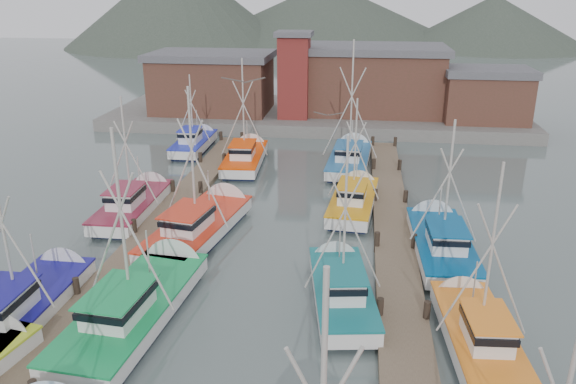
# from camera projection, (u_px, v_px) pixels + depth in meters

# --- Properties ---
(ground) EXTENTS (260.00, 260.00, 0.00)m
(ground) POSITION_uv_depth(u_px,v_px,m) (254.00, 290.00, 27.27)
(ground) COLOR #4D5C59
(ground) RESTS_ON ground
(dock_left) EXTENTS (2.30, 46.00, 1.50)m
(dock_left) POSITION_uv_depth(u_px,v_px,m) (146.00, 243.00, 31.81)
(dock_left) COLOR brown
(dock_left) RESTS_ON ground
(dock_right) EXTENTS (2.30, 46.00, 1.50)m
(dock_right) POSITION_uv_depth(u_px,v_px,m) (396.00, 257.00, 30.11)
(dock_right) COLOR brown
(dock_right) RESTS_ON ground
(quay) EXTENTS (44.00, 16.00, 1.20)m
(quay) POSITION_uv_depth(u_px,v_px,m) (316.00, 115.00, 61.49)
(quay) COLOR gray
(quay) RESTS_ON ground
(shed_left) EXTENTS (12.72, 8.48, 6.20)m
(shed_left) POSITION_uv_depth(u_px,v_px,m) (212.00, 82.00, 59.67)
(shed_left) COLOR brown
(shed_left) RESTS_ON quay
(shed_center) EXTENTS (14.84, 9.54, 6.90)m
(shed_center) POSITION_uv_depth(u_px,v_px,m) (373.00, 79.00, 59.35)
(shed_center) COLOR brown
(shed_center) RESTS_ON quay
(shed_right) EXTENTS (8.48, 6.36, 5.20)m
(shed_right) POSITION_uv_depth(u_px,v_px,m) (485.00, 94.00, 55.52)
(shed_right) COLOR brown
(shed_right) RESTS_ON quay
(lookout_tower) EXTENTS (3.60, 3.60, 8.50)m
(lookout_tower) POSITION_uv_depth(u_px,v_px,m) (294.00, 74.00, 56.30)
(lookout_tower) COLOR maroon
(lookout_tower) RESTS_ON quay
(distant_hills) EXTENTS (175.00, 140.00, 42.00)m
(distant_hills) POSITION_uv_depth(u_px,v_px,m) (294.00, 44.00, 142.89)
(distant_hills) COLOR #455042
(distant_hills) RESTS_ON ground
(boat_4) EXTENTS (4.11, 10.61, 9.81)m
(boat_4) POSITION_uv_depth(u_px,v_px,m) (140.00, 302.00, 24.98)
(boat_4) COLOR #101735
(boat_4) RESTS_ON ground
(boat_5) EXTENTS (3.69, 8.48, 8.77)m
(boat_5) POSITION_uv_depth(u_px,v_px,m) (341.00, 287.00, 26.22)
(boat_5) COLOR #101735
(boat_5) RESTS_ON ground
(boat_6) EXTENTS (3.48, 9.14, 8.29)m
(boat_6) POSITION_uv_depth(u_px,v_px,m) (28.00, 303.00, 24.89)
(boat_6) COLOR #101735
(boat_6) RESTS_ON ground
(boat_7) EXTENTS (3.48, 8.17, 8.71)m
(boat_7) POSITION_uv_depth(u_px,v_px,m) (475.00, 331.00, 22.90)
(boat_7) COLOR #101735
(boat_7) RESTS_ON ground
(boat_8) EXTENTS (4.74, 10.51, 9.88)m
(boat_8) POSITION_uv_depth(u_px,v_px,m) (202.00, 224.00, 33.18)
(boat_8) COLOR #101735
(boat_8) RESTS_ON ground
(boat_9) EXTENTS (3.37, 8.65, 8.17)m
(boat_9) POSITION_uv_depth(u_px,v_px,m) (354.00, 199.00, 37.03)
(boat_9) COLOR #101735
(boat_9) RESTS_ON ground
(boat_10) EXTENTS (3.51, 8.82, 8.48)m
(boat_10) POSITION_uv_depth(u_px,v_px,m) (136.00, 203.00, 36.37)
(boat_10) COLOR #101735
(boat_10) RESTS_ON ground
(boat_11) EXTENTS (3.51, 9.29, 8.48)m
(boat_11) POSITION_uv_depth(u_px,v_px,m) (440.00, 241.00, 30.96)
(boat_11) COLOR #101735
(boat_11) RESTS_ON ground
(boat_12) EXTENTS (3.79, 9.08, 9.49)m
(boat_12) POSITION_uv_depth(u_px,v_px,m) (246.00, 157.00, 46.23)
(boat_12) COLOR #101735
(boat_12) RESTS_ON ground
(boat_13) EXTENTS (4.37, 9.82, 11.02)m
(boat_13) POSITION_uv_depth(u_px,v_px,m) (350.00, 158.00, 45.90)
(boat_13) COLOR #101735
(boat_13) RESTS_ON ground
(boat_14) EXTENTS (3.08, 8.09, 7.44)m
(boat_14) POSITION_uv_depth(u_px,v_px,m) (195.00, 142.00, 50.46)
(boat_14) COLOR #101735
(boat_14) RESTS_ON ground
(gull_near) EXTENTS (1.55, 0.65, 0.24)m
(gull_near) POSITION_uv_depth(u_px,v_px,m) (243.00, 81.00, 19.43)
(gull_near) COLOR gray
(gull_near) RESTS_ON ground
(gull_far) EXTENTS (1.54, 0.61, 0.24)m
(gull_far) POSITION_uv_depth(u_px,v_px,m) (328.00, 114.00, 29.24)
(gull_far) COLOR gray
(gull_far) RESTS_ON ground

